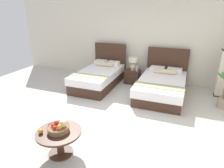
{
  "coord_description": "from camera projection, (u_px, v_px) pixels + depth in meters",
  "views": [
    {
      "loc": [
        1.67,
        -3.9,
        2.42
      ],
      "look_at": [
        -0.07,
        0.51,
        0.62
      ],
      "focal_mm": 31.77,
      "sensor_mm": 36.0,
      "label": 1
    }
  ],
  "objects": [
    {
      "name": "loose_orange",
      "position": [
        41.0,
        131.0,
        3.32
      ],
      "size": [
        0.08,
        0.08,
        0.08
      ],
      "color": "orange",
      "rests_on": "coffee_table"
    },
    {
      "name": "table_lamp",
      "position": [
        133.0,
        62.0,
        6.66
      ],
      "size": [
        0.31,
        0.31,
        0.43
      ],
      "color": "beige",
      "rests_on": "nightstand"
    },
    {
      "name": "wall_back",
      "position": [
        140.0,
        41.0,
        6.94
      ],
      "size": [
        9.8,
        0.12,
        2.73
      ],
      "primitive_type": "cube",
      "color": "beige",
      "rests_on": "ground"
    },
    {
      "name": "bed_near_window",
      "position": [
        99.0,
        76.0,
        6.61
      ],
      "size": [
        1.19,
        2.18,
        1.26
      ],
      "color": "#3F271B",
      "rests_on": "ground"
    },
    {
      "name": "vase",
      "position": [
        137.0,
        68.0,
        6.62
      ],
      "size": [
        0.08,
        0.08,
        0.19
      ],
      "color": "#ADB8C0",
      "rests_on": "nightstand"
    },
    {
      "name": "bed_near_corner",
      "position": [
        162.0,
        85.0,
        5.91
      ],
      "size": [
        1.34,
        2.24,
        1.22
      ],
      "color": "#3F271B",
      "rests_on": "ground"
    },
    {
      "name": "loose_apple",
      "position": [
        50.0,
        125.0,
        3.52
      ],
      "size": [
        0.07,
        0.07,
        0.07
      ],
      "color": "#B43731",
      "rests_on": "coffee_table"
    },
    {
      "name": "fruit_bowl",
      "position": [
        59.0,
        127.0,
        3.37
      ],
      "size": [
        0.38,
        0.38,
        0.21
      ],
      "color": "brown",
      "rests_on": "coffee_table"
    },
    {
      "name": "coffee_table",
      "position": [
        59.0,
        138.0,
        3.43
      ],
      "size": [
        0.78,
        0.78,
        0.46
      ],
      "color": "#3F271B",
      "rests_on": "ground"
    },
    {
      "name": "nightstand",
      "position": [
        132.0,
        77.0,
        6.82
      ],
      "size": [
        0.48,
        0.42,
        0.46
      ],
      "color": "#3F271B",
      "rests_on": "ground"
    },
    {
      "name": "floor_lamp_corner",
      "position": [
        222.0,
        74.0,
        5.65
      ],
      "size": [
        0.24,
        0.24,
        1.38
      ],
      "color": "#2E2713",
      "rests_on": "ground"
    },
    {
      "name": "ground_plane",
      "position": [
        107.0,
        115.0,
        4.82
      ],
      "size": [
        9.8,
        9.6,
        0.02
      ],
      "primitive_type": "cube",
      "color": "beige"
    }
  ]
}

